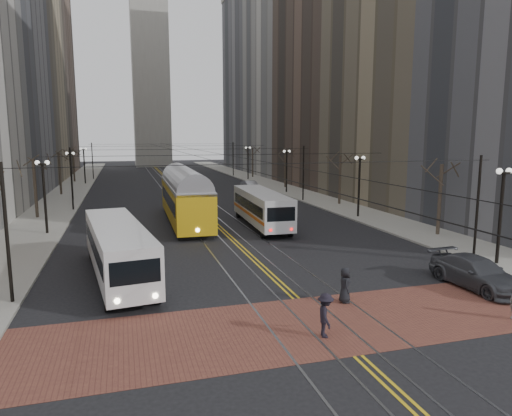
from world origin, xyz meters
TOP-DOWN VIEW (x-y plane):
  - ground at (0.00, 0.00)m, footprint 260.00×260.00m
  - sidewalk_left at (-15.00, 45.00)m, footprint 5.00×140.00m
  - sidewalk_right at (15.00, 45.00)m, footprint 5.00×140.00m
  - crosswalk_band at (0.00, -4.00)m, footprint 25.00×6.00m
  - streetcar_rails at (0.00, 45.00)m, footprint 4.80×130.00m
  - centre_lines at (0.00, 45.00)m, footprint 0.42×130.00m
  - building_left_far at (-25.50, 86.00)m, footprint 16.00×20.00m
  - building_right_mid at (25.50, 46.00)m, footprint 16.00×20.00m
  - building_right_midfar at (27.50, 66.00)m, footprint 20.00×20.00m
  - building_right_far at (25.50, 86.00)m, footprint 16.00×20.00m
  - clock_tower at (0.00, 102.00)m, footprint 12.00×12.00m
  - lamp_posts at (-0.00, 28.75)m, footprint 27.60×57.20m
  - street_trees at (0.00, 35.25)m, footprint 31.68×53.28m
  - trolley_wires at (0.00, 34.83)m, footprint 25.96×120.00m
  - transit_bus at (-8.18, 4.78)m, footprint 4.02×12.20m
  - streetcar at (-2.50, 20.22)m, footprint 3.29×16.15m
  - rear_bus at (3.59, 16.56)m, footprint 2.98×11.64m
  - cargo_van at (4.09, 18.90)m, footprint 2.31×5.91m
  - sedan_grey at (5.10, 22.00)m, footprint 1.90×4.19m
  - sedan_silver at (9.43, 40.99)m, footprint 2.03×4.68m
  - sedan_parked at (9.50, -2.00)m, footprint 2.50×5.50m
  - pedestrian_a at (2.00, -2.06)m, footprint 0.74×0.93m
  - pedestrian_d at (-0.46, -5.22)m, footprint 0.88×1.24m

SIDE VIEW (x-z plane):
  - ground at x=0.00m, z-range 0.00..0.00m
  - streetcar_rails at x=0.00m, z-range 0.00..0.01m
  - crosswalk_band at x=0.00m, z-range 0.00..0.01m
  - centre_lines at x=0.00m, z-range 0.01..0.01m
  - sidewalk_left at x=-15.00m, z-range 0.00..0.15m
  - sidewalk_right at x=15.00m, z-range 0.00..0.15m
  - sedan_grey at x=5.10m, z-range 0.00..1.40m
  - sedan_silver at x=9.43m, z-range 0.00..1.50m
  - sedan_parked at x=9.50m, z-range 0.00..1.56m
  - pedestrian_a at x=2.00m, z-range 0.01..1.69m
  - pedestrian_d at x=-0.46m, z-range 0.01..1.75m
  - cargo_van at x=4.09m, z-range 0.00..2.61m
  - transit_bus at x=-8.18m, z-range 0.00..3.00m
  - rear_bus at x=3.59m, z-range 0.00..3.01m
  - streetcar at x=-2.50m, z-range 0.00..3.79m
  - street_trees at x=0.00m, z-range 0.00..5.60m
  - lamp_posts at x=0.00m, z-range 0.00..5.60m
  - trolley_wires at x=0.00m, z-range 0.47..7.07m
  - building_right_mid at x=25.50m, z-range 0.00..34.00m
  - building_left_far at x=-25.50m, z-range 0.00..40.00m
  - building_right_far at x=25.50m, z-range 0.00..40.00m
  - building_right_midfar at x=27.50m, z-range 0.00..52.00m
  - clock_tower at x=0.00m, z-range 2.96..68.96m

